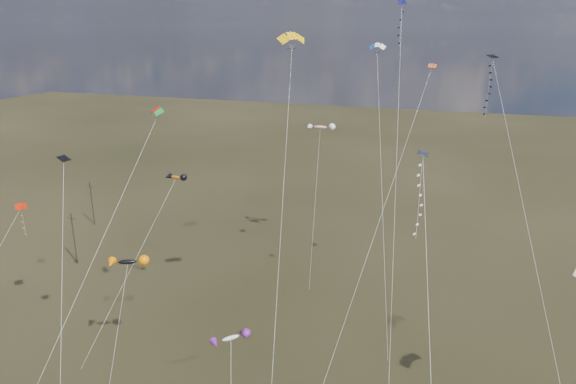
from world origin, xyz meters
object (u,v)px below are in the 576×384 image
(diamond_black_high, at_px, (493,104))
(novelty_black_orange, at_px, (127,262))
(parafoil_yellow, at_px, (292,38))
(utility_pole_near, at_px, (74,238))
(utility_pole_far, at_px, (92,203))

(diamond_black_high, xyz_separation_m, novelty_black_orange, (-32.27, -19.75, -14.10))
(parafoil_yellow, height_order, novelty_black_orange, parafoil_yellow)
(utility_pole_near, relative_size, utility_pole_far, 1.00)
(utility_pole_far, distance_m, novelty_black_orange, 46.71)
(utility_pole_near, height_order, diamond_black_high, diamond_black_high)
(utility_pole_near, xyz_separation_m, diamond_black_high, (56.19, 0.73, 22.55))
(diamond_black_high, bearing_deg, utility_pole_near, -179.26)
(utility_pole_far, bearing_deg, novelty_black_orange, -45.97)
(novelty_black_orange, bearing_deg, parafoil_yellow, 27.74)
(utility_pole_near, relative_size, parafoil_yellow, 0.23)
(utility_pole_near, bearing_deg, utility_pole_far, 119.74)
(diamond_black_high, distance_m, parafoil_yellow, 22.76)
(diamond_black_high, relative_size, parafoil_yellow, 0.92)
(utility_pole_near, xyz_separation_m, parafoil_yellow, (38.20, -11.52, 29.22))
(diamond_black_high, bearing_deg, utility_pole_far, 168.32)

